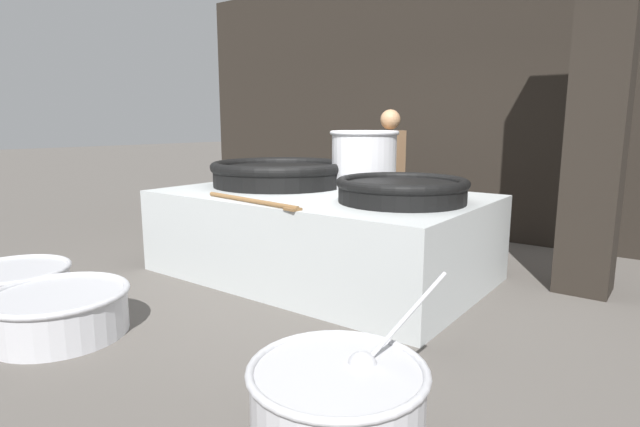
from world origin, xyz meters
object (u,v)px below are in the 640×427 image
giant_wok_near (280,172)px  prep_bowl_vegetables (338,401)px  giant_wok_far (402,189)px  prep_bowl_extra (13,283)px  prep_bowl_meat (60,310)px  cook (388,175)px  stock_pot (364,158)px

giant_wok_near → prep_bowl_vegetables: (2.42, -2.36, -0.76)m
giant_wok_far → prep_bowl_extra: (-2.53, -2.16, -0.78)m
giant_wok_near → prep_bowl_meat: giant_wok_near is taller
cook → prep_bowl_extra: bearing=65.8°
giant_wok_near → cook: cook is taller
prep_bowl_vegetables → prep_bowl_meat: 2.32m
giant_wok_far → giant_wok_near: bearing=170.7°
giant_wok_near → prep_bowl_vegetables: 3.46m
giant_wok_far → stock_pot: size_ratio=1.58×
giant_wok_far → prep_bowl_extra: size_ratio=1.25×
stock_pot → cook: 0.74m
cook → prep_bowl_vegetables: 3.87m
prep_bowl_meat → prep_bowl_vegetables: bearing=4.1°
stock_pot → prep_bowl_extra: size_ratio=0.79×
prep_bowl_extra → prep_bowl_meat: bearing=-5.4°
giant_wok_near → giant_wok_far: (1.64, -0.27, -0.03)m
giant_wok_near → prep_bowl_vegetables: giant_wok_near is taller
cook → prep_bowl_vegetables: bearing=116.9°
prep_bowl_meat → cook: bearing=79.6°
giant_wok_near → prep_bowl_meat: 2.65m
prep_bowl_meat → prep_bowl_extra: bearing=174.6°
prep_bowl_meat → prep_bowl_extra: size_ratio=1.06×
giant_wok_near → prep_bowl_extra: size_ratio=1.65×
giant_wok_far → prep_bowl_vegetables: bearing=-69.6°
giant_wok_far → stock_pot: bearing=140.6°
giant_wok_far → prep_bowl_meat: bearing=-124.3°
stock_pot → prep_bowl_extra: (-1.74, -2.81, -0.98)m
prep_bowl_meat → giant_wok_near: bearing=92.3°
giant_wok_far → prep_bowl_meat: (-1.54, -2.25, -0.76)m
giant_wok_far → prep_bowl_meat: size_ratio=1.18×
giant_wok_near → prep_bowl_extra: (-0.89, -2.43, -0.81)m
prep_bowl_meat → stock_pot: bearing=75.6°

